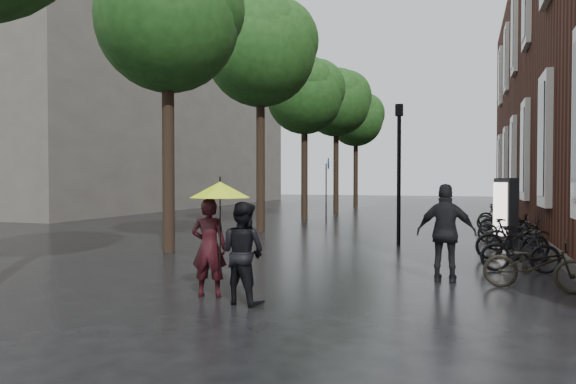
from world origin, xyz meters
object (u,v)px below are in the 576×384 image
at_px(person_burgundy, 209,247).
at_px(pedestrian_walking, 446,233).
at_px(ad_lightbox, 505,211).
at_px(person_black, 243,253).
at_px(parked_bicycles, 510,231).
at_px(lamp_post, 399,160).

bearing_deg(person_burgundy, pedestrian_walking, -156.37).
bearing_deg(pedestrian_walking, person_burgundy, 36.77).
bearing_deg(ad_lightbox, person_black, -130.74).
bearing_deg(ad_lightbox, pedestrian_walking, -118.34).
bearing_deg(ad_lightbox, parked_bicycles, -102.76).
bearing_deg(person_burgundy, lamp_post, -116.83).
bearing_deg(person_black, pedestrian_walking, -123.02).
bearing_deg(parked_bicycles, pedestrian_walking, -105.16).
bearing_deg(pedestrian_walking, parked_bicycles, -103.64).
xyz_separation_m(ad_lightbox, lamp_post, (-3.00, -1.54, 1.52)).
height_order(person_black, parked_bicycles, person_black).
xyz_separation_m(person_black, ad_lightbox, (4.41, 9.60, 0.20)).
distance_m(pedestrian_walking, ad_lightbox, 6.93).
height_order(person_burgundy, person_black, person_burgundy).
bearing_deg(person_black, ad_lightbox, -101.59).
bearing_deg(parked_bicycles, ad_lightbox, 93.30).
distance_m(parked_bicycles, lamp_post, 3.72).
xyz_separation_m(person_burgundy, lamp_post, (2.12, 7.82, 1.71)).
bearing_deg(lamp_post, pedestrian_walking, -73.70).
xyz_separation_m(person_burgundy, person_black, (0.72, -0.24, -0.02)).
relative_size(pedestrian_walking, lamp_post, 0.45).
bearing_deg(pedestrian_walking, lamp_post, -72.17).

